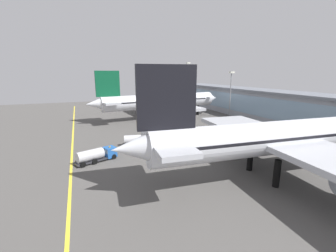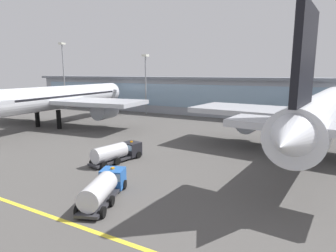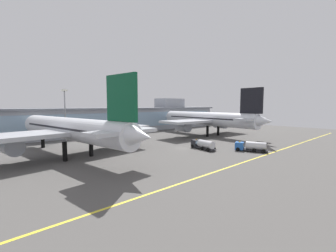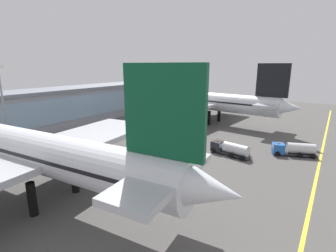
% 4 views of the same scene
% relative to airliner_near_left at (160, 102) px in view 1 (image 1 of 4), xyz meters
% --- Properties ---
extents(ground_plane, '(207.69, 207.69, 0.00)m').
position_rel_airliner_near_left_xyz_m(ground_plane, '(29.37, -12.16, -7.18)').
color(ground_plane, '#514F4C').
extents(taxiway_centreline_stripe, '(166.15, 0.50, 0.01)m').
position_rel_airliner_near_left_xyz_m(taxiway_centreline_stripe, '(29.37, -34.16, -7.18)').
color(taxiway_centreline_stripe, yellow).
rests_on(taxiway_centreline_stripe, ground).
extents(terminal_building, '(151.35, 14.00, 17.48)m').
position_rel_airliner_near_left_xyz_m(terminal_building, '(31.20, 38.58, -0.63)').
color(terminal_building, '#9399A3').
rests_on(terminal_building, ground).
extents(airliner_near_left, '(47.69, 59.37, 19.66)m').
position_rel_airliner_near_left_xyz_m(airliner_near_left, '(0.00, 0.00, 0.00)').
color(airliner_near_left, black).
rests_on(airliner_near_left, ground).
extents(airliner_near_right, '(45.09, 60.42, 19.99)m').
position_rel_airliner_near_left_xyz_m(airliner_near_right, '(60.62, 2.12, 0.13)').
color(airliner_near_right, black).
rests_on(airliner_near_right, ground).
extents(fuel_tanker_truck, '(4.23, 9.33, 2.90)m').
position_rel_airliner_near_left_xyz_m(fuel_tanker_truck, '(33.40, -17.05, -5.67)').
color(fuel_tanker_truck, black).
rests_on(fuel_tanker_truck, ground).
extents(baggage_tug_near, '(5.61, 9.31, 2.90)m').
position_rel_airliner_near_left_xyz_m(baggage_tug_near, '(40.92, -28.76, -5.67)').
color(baggage_tug_near, black).
rests_on(baggage_tug_near, ground).
extents(apron_light_mast_west, '(1.80, 1.80, 19.47)m').
position_rel_airliner_near_left_xyz_m(apron_light_mast_west, '(8.41, 28.87, 5.94)').
color(apron_light_mast_west, gray).
rests_on(apron_light_mast_west, ground).
extents(apron_light_mast_centre, '(1.80, 1.80, 24.51)m').
position_rel_airliner_near_left_xyz_m(apron_light_mast_centre, '(-25.90, 25.50, 8.77)').
color(apron_light_mast_centre, gray).
rests_on(apron_light_mast_centre, ground).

